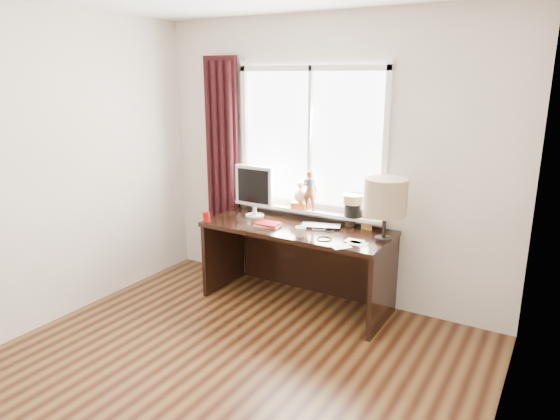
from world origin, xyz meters
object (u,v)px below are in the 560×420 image
Objects in this scene: monitor at (254,188)px; table_lamp at (386,198)px; laptop at (321,226)px; desk at (302,249)px; red_cup at (207,217)px; mug at (301,231)px.

table_lamp reaches higher than monitor.
laptop is 0.20× the size of desk.
mug is at bearing 2.84° from red_cup.
laptop is 1.07m from red_cup.
table_lamp is (1.32, -0.07, 0.09)m from monitor.
laptop is 0.33m from desk.
monitor is 1.32m from table_lamp.
mug is 0.18× the size of table_lamp.
laptop is at bearing 83.75° from mug.
laptop is at bearing -0.53° from monitor.
red_cup reaches higher than desk.
red_cup is at bearing -154.54° from desk.
laptop is at bearing 173.77° from table_lamp.
table_lamp reaches higher than laptop.
red_cup is 0.05× the size of desk.
mug is 0.19× the size of monitor.
monitor is at bearing 176.87° from table_lamp.
red_cup is (-1.00, -0.37, 0.03)m from laptop.
monitor is (-0.72, 0.01, 0.26)m from laptop.
red_cup is (-0.97, -0.05, -0.00)m from mug.
mug is 0.47m from desk.
mug is at bearing -114.99° from laptop.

